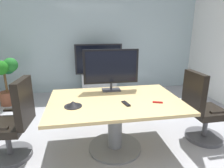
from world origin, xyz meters
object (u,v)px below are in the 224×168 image
Objects in this scene: tv_monitor at (111,68)px; conference_phone at (73,104)px; conference_table at (115,113)px; office_chair_left at (13,127)px; wall_display_unit at (99,77)px; potted_plant at (6,75)px; office_chair_right at (202,113)px; remote_control at (126,104)px.

tv_monitor is 0.86m from conference_phone.
office_chair_left is (-1.34, 0.03, -0.10)m from conference_table.
potted_plant is (-2.12, -0.41, 0.25)m from wall_display_unit.
tv_monitor is (-1.32, 0.41, 0.65)m from office_chair_right.
conference_table is 1.34m from office_chair_left.
office_chair_left is 0.86m from conference_phone.
office_chair_right is at bearing 4.20° from conference_phone.
remote_control is (0.08, -2.64, 0.32)m from wall_display_unit.
conference_phone is at bearing -135.88° from tv_monitor.
potted_plant is 3.13m from remote_control.
office_chair_left is at bearing 178.88° from conference_table.
potted_plant is 4.86× the size of conference_phone.
office_chair_right is 4.95× the size of conference_phone.
conference_phone is at bearing -55.06° from potted_plant.
tv_monitor is at bearing 86.08° from remote_control.
tv_monitor is at bearing 44.12° from conference_phone.
potted_plant is at bearing 124.94° from conference_phone.
tv_monitor is at bearing 111.17° from office_chair_left.
conference_phone is (-1.89, -0.14, 0.33)m from office_chair_right.
office_chair_left is 4.95× the size of conference_phone.
wall_display_unit is (0.03, 2.46, -0.11)m from conference_table.
conference_table is 1.35× the size of wall_display_unit.
tv_monitor reaches higher than potted_plant.
conference_phone is 0.66m from remote_control.
conference_phone is 1.29× the size of remote_control.
wall_display_unit is at bearing 78.87° from remote_control.
office_chair_left is 2.79m from wall_display_unit.
wall_display_unit is (1.37, 2.43, -0.01)m from office_chair_left.
office_chair_right is at bearing -30.93° from potted_plant.
wall_display_unit reaches higher than office_chair_left.
wall_display_unit is 2.68m from conference_phone.
wall_display_unit is 2.17m from potted_plant.
office_chair_right is at bearing 94.61° from office_chair_left.
remote_control is at bearing -88.32° from wall_display_unit.
tv_monitor is (0.01, 0.41, 0.56)m from conference_table.
office_chair_right is 1.28m from remote_control.
remote_control is (0.66, -0.04, -0.02)m from conference_phone.
tv_monitor is 0.69m from remote_control.
wall_display_unit is at bearing 26.98° from office_chair_right.
remote_control is (-1.23, -0.18, 0.31)m from office_chair_right.
conference_table is 8.05× the size of conference_phone.
office_chair_left reaches higher than conference_phone.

